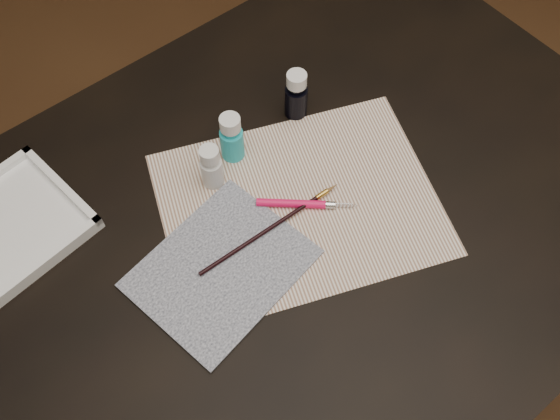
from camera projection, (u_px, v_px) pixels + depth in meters
ground at (280, 365)px, 1.65m from camera, size 3.50×3.50×0.02m
table at (280, 312)px, 1.32m from camera, size 1.30×0.90×0.75m
paper at (299, 204)px, 1.02m from camera, size 0.54×0.48×0.00m
canvas at (221, 268)px, 0.96m from camera, size 0.29×0.24×0.00m
paint_bottle_white at (211, 167)px, 1.00m from camera, size 0.05×0.05×0.09m
paint_bottle_cyan at (232, 137)px, 1.03m from camera, size 0.04×0.04×0.10m
paint_bottle_navy at (296, 94)px, 1.07m from camera, size 0.05×0.05×0.10m
paintbrush at (271, 227)px, 0.99m from camera, size 0.27×0.02×0.01m
craft_knife at (307, 204)px, 1.01m from camera, size 0.13×0.12×0.01m
palette_tray at (12, 223)px, 0.99m from camera, size 0.23×0.23×0.02m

